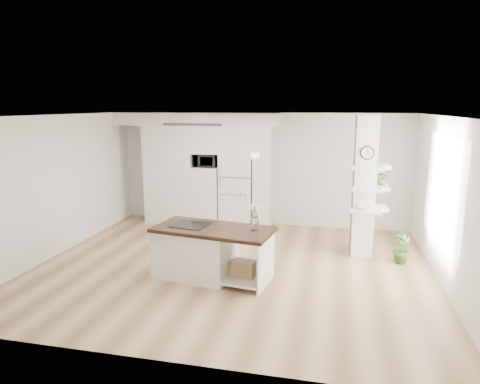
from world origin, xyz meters
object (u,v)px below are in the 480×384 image
object	(u,v)px
refrigerator	(237,190)
kitchen_island	(202,250)
bookshelf	(161,212)
floor_plant_a	(402,253)

from	to	relation	value
refrigerator	kitchen_island	bearing A→B (deg)	-87.88
kitchen_island	bookshelf	distance (m)	3.64
floor_plant_a	refrigerator	bearing A→B (deg)	152.21
refrigerator	bookshelf	distance (m)	2.00
kitchen_island	floor_plant_a	world-z (taller)	kitchen_island
refrigerator	kitchen_island	size ratio (longest dim) A/B	0.84
refrigerator	floor_plant_a	bearing A→B (deg)	-27.79
kitchen_island	refrigerator	bearing A→B (deg)	100.63
kitchen_island	floor_plant_a	size ratio (longest dim) A/B	4.78
kitchen_island	floor_plant_a	bearing A→B (deg)	30.11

